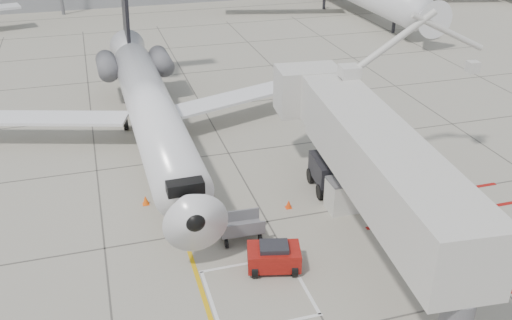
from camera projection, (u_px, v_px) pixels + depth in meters
name	position (u px, v px, depth m)	size (l,w,h in m)	color
ground_plane	(294.00, 269.00, 25.29)	(260.00, 260.00, 0.00)	#9F9C89
regional_jet	(155.00, 99.00, 32.79)	(24.34, 30.70, 8.04)	white
jet_bridge	(384.00, 180.00, 24.49)	(9.29, 19.60, 7.84)	silver
pushback_tug	(274.00, 256.00, 25.06)	(2.31, 1.45, 1.35)	maroon
baggage_cart	(241.00, 228.00, 27.06)	(2.06, 1.30, 1.30)	slate
ground_power_unit	(349.00, 194.00, 29.40)	(2.22, 1.30, 1.76)	silver
cone_nose	(146.00, 200.00, 30.05)	(0.36, 0.36, 0.51)	#FE5A0D
cone_side	(289.00, 204.00, 29.75)	(0.33, 0.33, 0.46)	#F4410C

